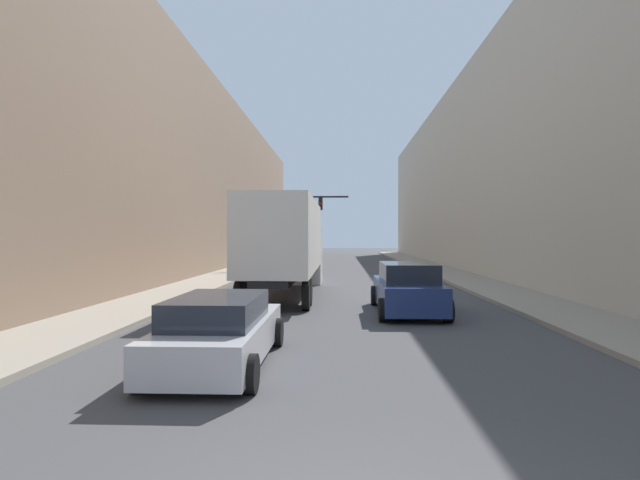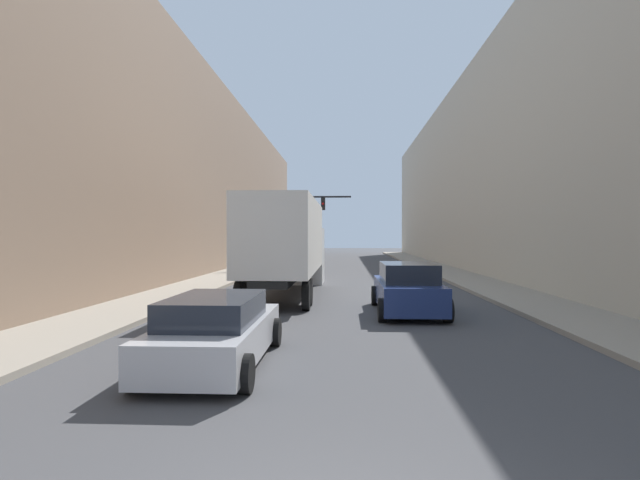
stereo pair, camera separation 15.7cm
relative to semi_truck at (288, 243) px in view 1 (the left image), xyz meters
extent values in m
cube|color=gray|center=(9.38, 11.89, -2.15)|extent=(2.81, 80.00, 0.15)
cube|color=gray|center=(-4.75, 11.89, -2.15)|extent=(2.81, 80.00, 0.15)
cube|color=#BCB29E|center=(13.79, 11.89, 4.83)|extent=(6.00, 80.00, 14.12)
cube|color=#846B56|center=(-9.15, 11.89, 4.46)|extent=(6.00, 80.00, 13.37)
cube|color=silver|center=(0.00, -1.36, 0.31)|extent=(2.58, 9.69, 2.87)
cube|color=black|center=(0.00, -1.36, -1.27)|extent=(1.29, 9.69, 0.24)
cube|color=silver|center=(0.00, 4.89, -0.75)|extent=(2.58, 2.79, 2.94)
cylinder|color=black|center=(-1.14, -5.00, -1.72)|extent=(0.25, 1.00, 1.00)
cylinder|color=black|center=(1.14, -5.00, -1.72)|extent=(0.25, 1.00, 1.00)
cylinder|color=black|center=(-1.14, -3.80, -1.72)|extent=(0.25, 1.00, 1.00)
cylinder|color=black|center=(1.14, -3.80, -1.72)|extent=(0.25, 1.00, 1.00)
cylinder|color=black|center=(-1.14, 4.89, -1.72)|extent=(0.25, 1.00, 1.00)
cylinder|color=black|center=(1.14, 4.89, -1.72)|extent=(0.25, 1.00, 1.00)
cube|color=#B7B7BC|center=(-0.05, -12.13, -1.70)|extent=(1.78, 4.75, 0.70)
cube|color=#1E232D|center=(-0.05, -12.37, -1.10)|extent=(1.57, 2.61, 0.50)
cylinder|color=black|center=(-0.94, -10.45, -1.90)|extent=(0.25, 0.64, 0.64)
cylinder|color=black|center=(0.84, -10.45, -1.90)|extent=(0.25, 0.64, 0.64)
cylinder|color=black|center=(-0.94, -13.91, -1.90)|extent=(0.25, 0.64, 0.64)
cylinder|color=black|center=(0.84, -13.91, -1.90)|extent=(0.25, 0.64, 0.64)
cube|color=navy|center=(4.50, -5.30, -1.61)|extent=(1.89, 4.89, 0.85)
cube|color=#1E232D|center=(4.50, -5.55, -0.88)|extent=(1.66, 2.69, 0.60)
cylinder|color=black|center=(3.55, -3.56, -1.87)|extent=(0.25, 0.70, 0.70)
cylinder|color=black|center=(5.45, -3.56, -1.87)|extent=(0.25, 0.70, 0.70)
cylinder|color=black|center=(3.55, -7.14, -1.87)|extent=(0.25, 0.70, 0.70)
cylinder|color=black|center=(5.45, -7.14, -1.87)|extent=(0.25, 0.70, 0.70)
cylinder|color=black|center=(-3.19, 14.36, 0.61)|extent=(0.20, 0.20, 5.67)
cube|color=black|center=(-0.15, 14.36, 3.14)|extent=(6.08, 0.12, 0.12)
cube|color=black|center=(-1.16, 14.36, 2.63)|extent=(0.30, 0.24, 0.90)
sphere|color=red|center=(-1.16, 14.22, 2.63)|extent=(0.18, 0.18, 0.18)
cube|color=black|center=(0.86, 14.36, 2.63)|extent=(0.30, 0.24, 0.90)
sphere|color=red|center=(0.86, 14.22, 2.63)|extent=(0.18, 0.18, 0.18)
camera|label=1|loc=(2.30, -21.81, 0.30)|focal=28.00mm
camera|label=2|loc=(2.46, -21.80, 0.30)|focal=28.00mm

